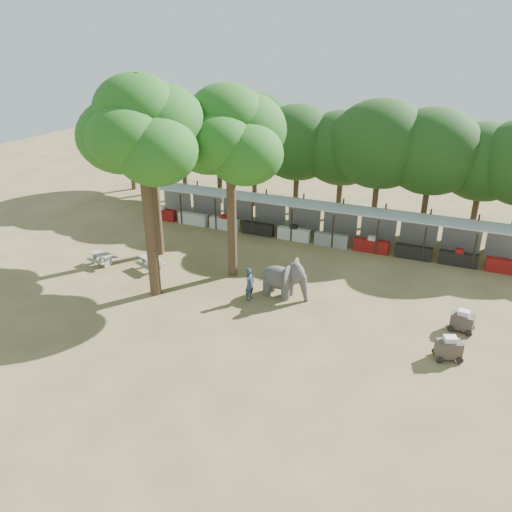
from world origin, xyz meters
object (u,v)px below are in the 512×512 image
at_px(yard_tree_center, 141,131).
at_px(picnic_table_far, 151,262).
at_px(yard_tree_left, 150,131).
at_px(picnic_table_near, 102,257).
at_px(cart_front, 449,348).
at_px(yard_tree_back, 229,135).
at_px(handler, 250,284).
at_px(cart_back, 462,321).
at_px(elephant, 284,278).

height_order(yard_tree_center, picnic_table_far, yard_tree_center).
xyz_separation_m(yard_tree_left, picnic_table_near, (-2.28, -3.18, -7.70)).
bearing_deg(cart_front, picnic_table_far, 150.28).
relative_size(yard_tree_back, picnic_table_far, 5.66).
xyz_separation_m(yard_tree_back, handler, (2.42, -2.75, -7.58)).
bearing_deg(cart_back, yard_tree_center, -163.03).
relative_size(picnic_table_far, cart_back, 1.55).
bearing_deg(picnic_table_far, yard_tree_back, 39.96).
bearing_deg(yard_tree_left, picnic_table_near, -125.69).
bearing_deg(cart_back, elephant, -171.22).
bearing_deg(cart_front, elephant, 142.08).
height_order(elephant, picnic_table_far, elephant).
distance_m(yard_tree_back, cart_front, 15.88).
distance_m(handler, cart_back, 11.17).
xyz_separation_m(yard_tree_left, yard_tree_center, (3.00, -5.00, 1.01)).
xyz_separation_m(yard_tree_back, elephant, (4.03, -1.59, -7.43)).
relative_size(yard_tree_left, picnic_table_far, 5.49).
bearing_deg(yard_tree_center, yard_tree_left, 120.96).
bearing_deg(picnic_table_far, cart_back, 22.48).
relative_size(yard_tree_left, elephant, 3.77).
bearing_deg(yard_tree_back, picnic_table_far, -162.42).
height_order(yard_tree_left, picnic_table_far, yard_tree_left).
xyz_separation_m(yard_tree_left, yard_tree_back, (6.00, -1.00, 0.34)).
distance_m(picnic_table_far, cart_back, 18.47).
relative_size(yard_tree_left, cart_back, 8.53).
xyz_separation_m(elephant, handler, (-1.61, -1.16, -0.15)).
relative_size(yard_tree_center, cart_front, 8.48).
xyz_separation_m(yard_tree_center, yard_tree_back, (3.00, 4.00, -0.67)).
xyz_separation_m(picnic_table_near, picnic_table_far, (3.33, 0.61, 0.02)).
bearing_deg(picnic_table_near, yard_tree_center, -8.72).
relative_size(yard_tree_back, picnic_table_near, 6.54).
height_order(yard_tree_back, cart_back, yard_tree_back).
bearing_deg(elephant, yard_tree_back, 161.87).
bearing_deg(picnic_table_far, yard_tree_left, 134.57).
relative_size(yard_tree_left, yard_tree_back, 0.97).
xyz_separation_m(handler, cart_front, (10.63, -1.58, -0.38)).
distance_m(yard_tree_left, cart_front, 21.20).
distance_m(picnic_table_near, cart_back, 21.81).
bearing_deg(elephant, cart_back, 3.64).
xyz_separation_m(yard_tree_left, cart_back, (19.52, -2.54, -7.63)).
height_order(yard_tree_left, picnic_table_near, yard_tree_left).
relative_size(elephant, cart_back, 2.26).
bearing_deg(picnic_table_near, picnic_table_far, 20.67).
height_order(handler, cart_back, handler).
bearing_deg(yard_tree_center, handler, 13.02).
bearing_deg(yard_tree_left, cart_back, -7.41).
height_order(handler, picnic_table_near, handler).
relative_size(elephant, picnic_table_far, 1.46).
height_order(yard_tree_left, cart_back, yard_tree_left).
relative_size(handler, cart_back, 1.49).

